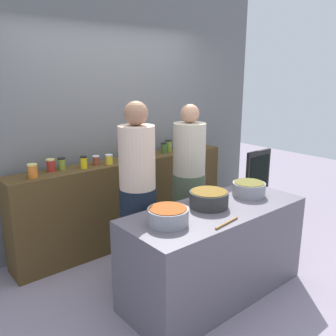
% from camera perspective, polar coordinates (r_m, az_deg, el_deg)
% --- Properties ---
extents(ground, '(12.00, 12.00, 0.00)m').
position_cam_1_polar(ground, '(3.68, 3.64, -17.13)').
color(ground, gray).
extents(storefront_wall, '(4.80, 0.12, 3.00)m').
position_cam_1_polar(storefront_wall, '(4.31, -9.49, 8.70)').
color(storefront_wall, slate).
rests_on(storefront_wall, ground).
extents(display_shelf, '(2.70, 0.36, 0.99)m').
position_cam_1_polar(display_shelf, '(4.25, -6.51, -5.22)').
color(display_shelf, '#4B371B').
rests_on(display_shelf, ground).
extents(prep_table, '(1.70, 0.70, 0.82)m').
position_cam_1_polar(prep_table, '(3.29, 7.44, -13.08)').
color(prep_table, '#58535D').
rests_on(prep_table, ground).
extents(preserve_jar_0, '(0.09, 0.09, 0.13)m').
position_cam_1_polar(preserve_jar_0, '(3.59, -20.83, -0.42)').
color(preserve_jar_0, orange).
rests_on(preserve_jar_0, display_shelf).
extents(preserve_jar_1, '(0.09, 0.09, 0.13)m').
position_cam_1_polar(preserve_jar_1, '(3.77, -18.23, 0.44)').
color(preserve_jar_1, '#A42620').
rests_on(preserve_jar_1, display_shelf).
extents(preserve_jar_2, '(0.08, 0.08, 0.12)m').
position_cam_1_polar(preserve_jar_2, '(3.80, -16.65, 0.68)').
color(preserve_jar_2, olive).
rests_on(preserve_jar_2, display_shelf).
extents(preserve_jar_3, '(0.07, 0.07, 0.13)m').
position_cam_1_polar(preserve_jar_3, '(3.80, -13.32, 0.92)').
color(preserve_jar_3, gold).
rests_on(preserve_jar_3, display_shelf).
extents(preserve_jar_4, '(0.08, 0.08, 0.10)m').
position_cam_1_polar(preserve_jar_4, '(3.91, -11.42, 1.21)').
color(preserve_jar_4, brown).
rests_on(preserve_jar_4, display_shelf).
extents(preserve_jar_5, '(0.08, 0.08, 0.11)m').
position_cam_1_polar(preserve_jar_5, '(3.91, -9.39, 1.38)').
color(preserve_jar_5, gold).
rests_on(preserve_jar_5, display_shelf).
extents(preserve_jar_6, '(0.07, 0.07, 0.12)m').
position_cam_1_polar(preserve_jar_6, '(4.09, -6.12, 2.14)').
color(preserve_jar_6, '#B42B1A').
rests_on(preserve_jar_6, display_shelf).
extents(preserve_jar_7, '(0.09, 0.09, 0.12)m').
position_cam_1_polar(preserve_jar_7, '(4.23, -4.84, 2.63)').
color(preserve_jar_7, gold).
rests_on(preserve_jar_7, display_shelf).
extents(preserve_jar_8, '(0.08, 0.08, 0.13)m').
position_cam_1_polar(preserve_jar_8, '(4.28, -2.62, 2.89)').
color(preserve_jar_8, gold).
rests_on(preserve_jar_8, display_shelf).
extents(preserve_jar_9, '(0.08, 0.08, 0.13)m').
position_cam_1_polar(preserve_jar_9, '(4.41, -0.66, 3.24)').
color(preserve_jar_9, '#3B5A27').
rests_on(preserve_jar_9, display_shelf).
extents(preserve_jar_10, '(0.09, 0.09, 0.15)m').
position_cam_1_polar(preserve_jar_10, '(4.49, 0.06, 3.57)').
color(preserve_jar_10, olive).
rests_on(preserve_jar_10, display_shelf).
extents(preserve_jar_11, '(0.08, 0.08, 0.10)m').
position_cam_1_polar(preserve_jar_11, '(4.61, 1.59, 3.59)').
color(preserve_jar_11, gold).
rests_on(preserve_jar_11, display_shelf).
extents(preserve_jar_12, '(0.08, 0.08, 0.10)m').
position_cam_1_polar(preserve_jar_12, '(4.74, 4.06, 3.87)').
color(preserve_jar_12, '#883C0A').
rests_on(preserve_jar_12, display_shelf).
extents(cooking_pot_left, '(0.32, 0.32, 0.13)m').
position_cam_1_polar(cooking_pot_left, '(2.78, -0.01, -7.67)').
color(cooking_pot_left, gray).
rests_on(cooking_pot_left, prep_table).
extents(cooking_pot_center, '(0.34, 0.34, 0.14)m').
position_cam_1_polar(cooking_pot_center, '(3.13, 6.56, -4.94)').
color(cooking_pot_center, '#2D2D2D').
rests_on(cooking_pot_center, prep_table).
extents(cooking_pot_right, '(0.31, 0.31, 0.13)m').
position_cam_1_polar(cooking_pot_right, '(3.48, 12.79, -3.27)').
color(cooking_pot_right, gray).
rests_on(cooking_pot_right, prep_table).
extents(wooden_spoon, '(0.29, 0.06, 0.02)m').
position_cam_1_polar(wooden_spoon, '(2.82, 9.37, -8.66)').
color(wooden_spoon, '#9E703D').
rests_on(wooden_spoon, prep_table).
extents(cook_with_tongs, '(0.34, 0.34, 1.72)m').
position_cam_1_polar(cook_with_tongs, '(3.33, -4.82, -5.59)').
color(cook_with_tongs, black).
rests_on(cook_with_tongs, ground).
extents(cook_in_cap, '(0.36, 0.36, 1.65)m').
position_cam_1_polar(cook_in_cap, '(3.92, 3.33, -3.07)').
color(cook_in_cap, '#506146').
rests_on(cook_in_cap, ground).
extents(chalkboard_sign, '(0.46, 0.05, 0.98)m').
position_cam_1_polar(chalkboard_sign, '(4.91, 14.06, -2.80)').
color(chalkboard_sign, black).
rests_on(chalkboard_sign, ground).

